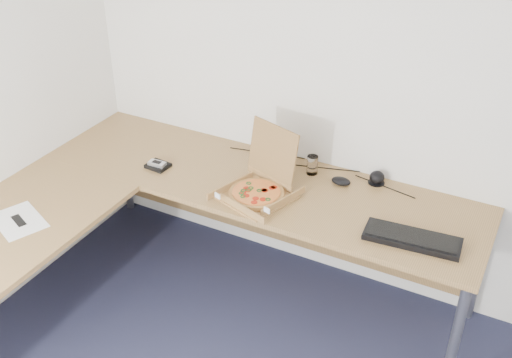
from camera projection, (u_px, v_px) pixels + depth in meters
The scene contains 11 objects.
room_shell at pixel (192, 290), 1.86m from camera, with size 3.50×3.50×2.50m, color white, non-canonical shape.
desk at pixel (166, 208), 3.21m from camera, with size 2.50×2.20×0.73m.
pizza_box at pixel (258, 189), 3.24m from camera, with size 0.33×0.38×0.33m.
drinking_glass at pixel (312, 165), 3.43m from camera, with size 0.06×0.06×0.11m, color white.
keyboard at pixel (412, 239), 2.92m from camera, with size 0.45×0.16×0.03m, color black.
mouse at pixel (341, 181), 3.35m from camera, with size 0.11×0.07×0.04m, color black.
wallet at pixel (158, 166), 3.51m from camera, with size 0.12×0.10×0.02m, color black.
phone at pixel (157, 164), 3.49m from camera, with size 0.10×0.05×0.02m, color #B2B5BA.
paper_sheet at pixel (19, 221), 3.07m from camera, with size 0.29×0.21×0.00m, color white.
dome_speaker at pixel (377, 177), 3.35m from camera, with size 0.09×0.09×0.08m, color black.
cable_bundle at pixel (316, 167), 3.51m from camera, with size 0.55×0.04×0.01m, color black, non-canonical shape.
Camera 1 is at (0.83, -1.16, 2.51)m, focal length 43.14 mm.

